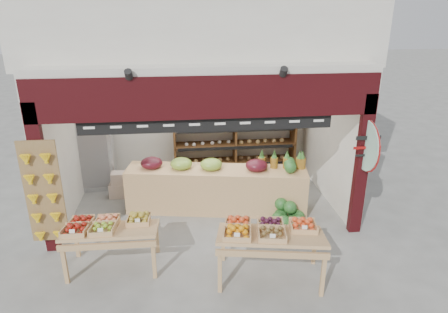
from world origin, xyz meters
TOP-DOWN VIEW (x-y plane):
  - ground at (0.00, 0.00)m, footprint 60.00×60.00m
  - shop_structure at (0.00, 1.61)m, footprint 6.36×5.12m
  - banana_board at (-2.73, -1.17)m, footprint 0.60×0.15m
  - gift_sign at (2.75, -1.15)m, footprint 0.04×0.93m
  - back_shelving at (0.88, 1.95)m, footprint 3.02×0.49m
  - refrigerator at (-2.40, 1.58)m, footprint 0.82×0.82m
  - cardboard_stack at (-1.64, 0.95)m, footprint 0.91×0.66m
  - mid_counter at (0.23, 0.08)m, footprint 3.73×1.34m
  - display_table_left at (-1.71, -1.66)m, footprint 1.48×0.84m
  - display_table_right at (0.79, -2.20)m, footprint 1.75×1.17m
  - watermelon_pile at (1.58, -0.67)m, footprint 0.67×0.64m

SIDE VIEW (x-z plane):
  - ground at x=0.00m, z-range 0.00..0.00m
  - watermelon_pile at x=1.58m, z-range -0.06..0.42m
  - cardboard_stack at x=-1.64m, z-range -0.08..0.50m
  - mid_counter at x=0.23m, z-range -0.07..1.07m
  - display_table_left at x=-1.71m, z-range 0.25..1.20m
  - display_table_right at x=0.79m, z-range 0.29..1.32m
  - refrigerator at x=-2.40m, z-range 0.00..1.93m
  - banana_board at x=-2.73m, z-range 0.22..2.02m
  - back_shelving at x=0.88m, z-range 0.25..2.12m
  - gift_sign at x=2.75m, z-range 1.29..2.21m
  - shop_structure at x=0.00m, z-range 1.22..6.62m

